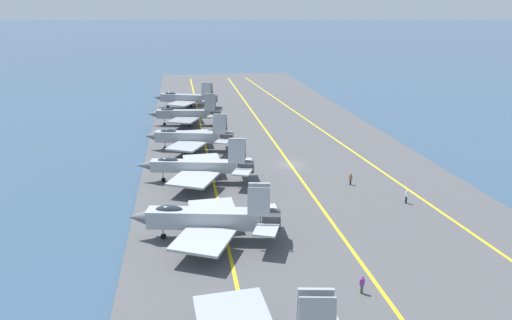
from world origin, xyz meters
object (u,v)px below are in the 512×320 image
(crew_brown_vest, at_px, (351,178))
(parked_jet_sixth, at_px, (186,98))
(parked_jet_fifth, at_px, (186,114))
(crew_purple_vest, at_px, (362,284))
(parked_jet_second, at_px, (207,218))
(crew_white_vest, at_px, (406,196))
(parked_jet_fourth, at_px, (190,137))
(parked_jet_third, at_px, (198,166))

(crew_brown_vest, bearing_deg, parked_jet_sixth, 21.34)
(parked_jet_fifth, distance_m, crew_purple_vest, 63.68)
(parked_jet_second, distance_m, crew_white_vest, 25.75)
(parked_jet_fourth, height_order, crew_purple_vest, parked_jet_fourth)
(parked_jet_fifth, height_order, parked_jet_sixth, parked_jet_fifth)
(parked_jet_fourth, bearing_deg, crew_white_vest, -136.00)
(parked_jet_second, distance_m, parked_jet_fifth, 50.50)
(parked_jet_third, bearing_deg, parked_jet_second, -179.40)
(parked_jet_fourth, relative_size, parked_jet_sixth, 0.95)
(crew_brown_vest, distance_m, crew_purple_vest, 25.65)
(parked_jet_second, bearing_deg, crew_white_vest, -77.56)
(parked_jet_second, bearing_deg, parked_jet_sixth, 0.91)
(parked_jet_third, relative_size, crew_purple_vest, 9.67)
(parked_jet_sixth, bearing_deg, parked_jet_fifth, 179.24)
(parked_jet_fifth, distance_m, crew_white_vest, 52.15)
(parked_jet_fourth, xyz_separation_m, parked_jet_sixth, (35.40, 0.21, 0.07))
(parked_jet_fifth, relative_size, crew_purple_vest, 8.97)
(parked_jet_second, xyz_separation_m, parked_jet_fourth, (32.43, 0.87, -0.05))
(parked_jet_third, distance_m, crew_white_vest, 27.80)
(parked_jet_third, bearing_deg, crew_white_vest, -114.43)
(parked_jet_third, xyz_separation_m, crew_brown_vest, (-4.34, -20.64, -1.47))
(parked_jet_sixth, bearing_deg, crew_purple_vest, -170.35)
(parked_jet_second, bearing_deg, parked_jet_third, 0.60)
(parked_jet_second, relative_size, parked_jet_sixth, 0.99)
(parked_jet_second, relative_size, crew_brown_vest, 9.45)
(crew_purple_vest, bearing_deg, parked_jet_second, 46.81)
(crew_brown_vest, xyz_separation_m, crew_white_vest, (-7.14, -4.63, 0.04))
(parked_jet_third, bearing_deg, crew_purple_vest, -156.27)
(parked_jet_sixth, bearing_deg, parked_jet_fourth, -179.65)
(parked_jet_third, xyz_separation_m, parked_jet_fourth, (15.41, 0.69, 0.02))
(crew_brown_vest, bearing_deg, parked_jet_fourth, 47.21)
(parked_jet_sixth, bearing_deg, crew_white_vest, -157.20)
(parked_jet_sixth, distance_m, crew_white_vest, 67.59)
(crew_brown_vest, bearing_deg, crew_purple_vest, 161.76)
(parked_jet_second, bearing_deg, crew_purple_vest, -133.19)
(parked_jet_second, xyz_separation_m, parked_jet_fifth, (50.48, 1.31, -0.01))
(parked_jet_second, xyz_separation_m, crew_purple_vest, (-11.68, -12.44, -1.53))
(parked_jet_third, height_order, parked_jet_fourth, parked_jet_fourth)
(parked_jet_second, bearing_deg, parked_jet_fifth, 1.49)
(parked_jet_fourth, bearing_deg, parked_jet_fifth, 1.41)
(parked_jet_fourth, bearing_deg, crew_purple_vest, -163.21)
(parked_jet_fifth, bearing_deg, crew_purple_vest, -167.53)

